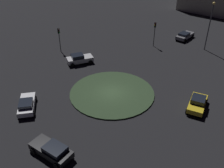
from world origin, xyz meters
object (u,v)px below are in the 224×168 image
Objects in this scene: car_black at (52,150)px; car_yellow at (198,103)px; car_grey at (185,36)px; traffic_light_northwest at (59,35)px; streetlamp_north at (210,21)px; traffic_light_north at (155,30)px; car_silver at (79,59)px; car_white at (27,104)px.

car_yellow is (9.83, 14.36, -0.01)m from car_black.
car_grey is 1.12× the size of traffic_light_northwest.
car_black is 33.17m from streetlamp_north.
car_black is 29.17m from traffic_light_north.
streetlamp_north reaches higher than traffic_light_north.
car_grey is (2.11, 35.29, -0.03)m from car_black.
car_silver reaches higher than car_grey.
car_yellow is (7.72, -20.93, 0.03)m from car_grey.
traffic_light_northwest reaches higher than car_silver.
car_silver is at bearing -56.86° from car_black.
traffic_light_north is at bearing 159.02° from car_grey.
streetlamp_north reaches higher than car_silver.
streetlamp_north is (8.41, 3.20, 1.94)m from traffic_light_north.
traffic_light_northwest reaches higher than car_black.
traffic_light_northwest is at bearing -55.86° from traffic_light_north.
traffic_light_north is 16.64m from traffic_light_northwest.
streetlamp_north is at bearing -113.43° from car_grey.
car_silver is at bearing -135.77° from streetlamp_north.
car_grey is 7.77m from traffic_light_north.
traffic_light_north is at bearing -82.41° from car_black.
car_white is (-9.56, -31.35, -0.02)m from car_grey.
car_silver is 6.26m from traffic_light_northwest.
traffic_light_north is 9.20m from streetlamp_north.
car_white is at bearing -17.02° from traffic_light_north.
streetlamp_north is (6.62, 32.21, 4.33)m from car_black.
car_grey is at bearing 6.87° from car_silver.
traffic_light_northwest is at bearing 145.33° from car_grey.
traffic_light_north reaches higher than car_white.
streetlamp_north reaches higher than car_yellow.
streetlamp_north reaches higher than car_white.
car_silver is at bearing -101.30° from car_yellow.
traffic_light_northwest is (-24.65, 4.32, 2.23)m from car_yellow.
car_black reaches higher than car_white.
car_grey is at bearing 143.86° from traffic_light_north.
traffic_light_north reaches higher than car_silver.
car_white is at bearing -116.46° from streetlamp_north.
traffic_light_northwest is (-16.93, -16.61, 2.26)m from car_grey.
traffic_light_northwest is 25.44m from streetlamp_north.
traffic_light_north is 0.54× the size of streetlamp_north.
car_yellow is 0.96× the size of car_silver.
car_yellow is at bearing -148.88° from car_grey.
car_grey is 1.15× the size of car_yellow.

